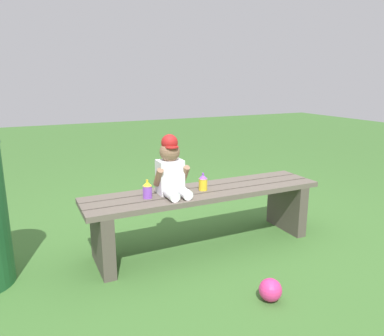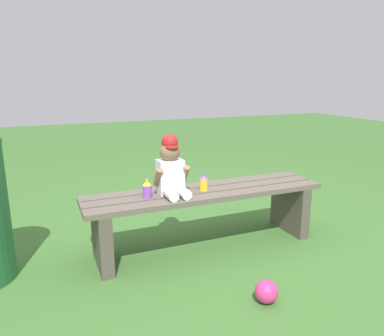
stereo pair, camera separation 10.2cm
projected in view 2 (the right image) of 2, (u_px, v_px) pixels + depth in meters
ground_plane at (205, 246)px, 2.68m from camera, size 16.00×16.00×0.00m
park_bench at (206, 207)px, 2.61m from camera, size 1.71×0.39×0.43m
child_figure at (171, 168)px, 2.45m from camera, size 0.23×0.27×0.40m
sippy_cup_left at (147, 189)px, 2.40m from camera, size 0.06×0.06×0.12m
sippy_cup_right at (204, 182)px, 2.55m from camera, size 0.06×0.06×0.12m
toy_ball at (266, 292)px, 1.99m from camera, size 0.13×0.13×0.13m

